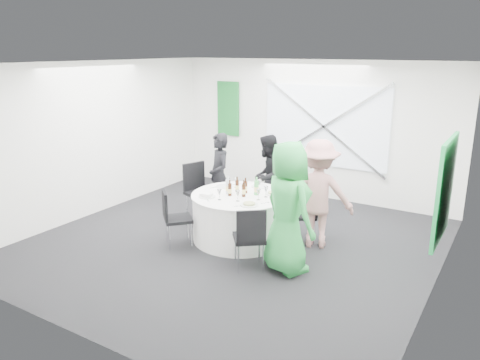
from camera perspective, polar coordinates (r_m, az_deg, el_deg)
The scene contains 48 objects.
floor at distance 7.57m, azimuth -0.80°, elevation -7.66°, with size 6.00×6.00×0.00m, color black.
ceiling at distance 6.95m, azimuth -0.89°, elevation 14.04°, with size 6.00×6.00×0.00m, color white.
wall_back at distance 9.75m, azimuth 8.69°, elevation 6.10°, with size 6.00×6.00×0.00m, color white.
wall_front at distance 4.97m, azimuth -19.76°, elevation -4.14°, with size 6.00×6.00×0.00m, color white.
wall_left at distance 9.06m, azimuth -17.14°, elevation 4.85°, with size 6.00×6.00×0.00m, color white.
wall_right at distance 6.12m, azimuth 23.61°, elevation -0.84°, with size 6.00×6.00×0.00m, color white.
window_panel at distance 9.58m, azimuth 10.28°, elevation 6.47°, with size 2.60×0.03×1.60m, color silver.
window_brace_a at distance 9.55m, azimuth 10.19°, elevation 6.44°, with size 0.05×0.05×3.16m, color silver.
window_brace_b at distance 9.55m, azimuth 10.19°, elevation 6.44°, with size 0.05×0.05×3.16m, color silver.
green_banner at distance 10.59m, azimuth -1.45°, elevation 8.68°, with size 0.55×0.04×1.20m, color #136123.
green_sign at distance 6.76m, azimuth 23.69°, elevation -1.14°, with size 0.05×1.20×1.40m, color #198C40.
banquet_table at distance 7.59m, azimuth 0.00°, elevation -4.51°, with size 1.56×1.56×0.76m.
chair_back at distance 8.37m, azimuth 4.10°, elevation -1.23°, with size 0.46×0.47×0.96m.
chair_back_left at distance 8.45m, azimuth -5.15°, elevation -0.80°, with size 0.61×0.60×1.03m.
chair_back_right at distance 7.58m, azimuth 8.38°, elevation -3.70°, with size 0.54×0.54×0.87m.
chair_front_right at distance 6.46m, azimuth 1.23°, elevation -6.63°, with size 0.60×0.60×0.94m.
chair_front_left at distance 7.33m, azimuth -8.21°, elevation -4.13°, with size 0.59×0.59×0.91m.
person_man_back_left at distance 8.43m, azimuth -2.54°, elevation 0.45°, with size 0.57×0.38×1.57m, color black.
person_man_back at distance 8.46m, azimuth 3.32°, elevation 0.39°, with size 0.75×0.41×1.53m, color black.
person_woman_pink at distance 7.29m, azimuth 9.48°, elevation -1.68°, with size 1.10×0.51×1.70m, color tan.
person_woman_green at distance 6.39m, azimuth 5.85°, elevation -3.39°, with size 0.90×0.59×1.84m, color green.
plate_back at distance 7.87m, azimuth 2.40°, elevation -0.79°, with size 0.28×0.28×0.01m.
plate_back_left at distance 7.87m, azimuth -1.98°, elevation -0.78°, with size 0.26×0.26×0.01m.
plate_back_right at distance 7.49m, azimuth 4.08°, elevation -1.63°, with size 0.25×0.25×0.04m.
plate_front_right at distance 6.95m, azimuth 1.13°, elevation -2.98°, with size 0.27×0.27×0.04m.
plate_front_left at distance 7.35m, azimuth -4.04°, elevation -2.02°, with size 0.26×0.26×0.01m.
napkin at distance 7.33m, azimuth -4.15°, elevation -1.81°, with size 0.18×0.12×0.05m, color white.
beer_bottle_a at distance 7.57m, azimuth -0.35°, elevation -0.75°, with size 0.06×0.06×0.26m.
beer_bottle_b at distance 7.51m, azimuth 0.68°, elevation -0.89°, with size 0.06×0.06×0.25m.
beer_bottle_c at distance 7.32m, azimuth 0.45°, elevation -1.27°, with size 0.06×0.06×0.27m.
beer_bottle_d at distance 7.37m, azimuth -1.25°, elevation -1.20°, with size 0.06×0.06×0.26m.
green_water_bottle at distance 7.42m, azimuth 2.01°, elevation -0.97°, with size 0.08×0.08×0.29m.
clear_water_bottle at distance 7.47m, azimuth -1.46°, elevation -0.85°, with size 0.08×0.08×0.29m.
wine_glass_a at distance 7.10m, azimuth -0.28°, elevation -1.64°, with size 0.07×0.07×0.17m.
wine_glass_b at distance 7.17m, azimuth -2.53°, elevation -1.49°, with size 0.07×0.07×0.17m.
wine_glass_c at distance 7.31m, azimuth 3.18°, elevation -1.15°, with size 0.07×0.07×0.17m.
wine_glass_d at distance 7.17m, azimuth 2.26°, elevation -1.47°, with size 0.07×0.07×0.17m.
wine_glass_e at distance 7.78m, azimuth -1.46°, elevation -0.09°, with size 0.07×0.07×0.17m.
wine_glass_f at distance 7.81m, azimuth -0.52°, elevation -0.02°, with size 0.07×0.07×0.17m.
wine_glass_g at distance 7.68m, azimuth 2.39°, elevation -0.29°, with size 0.07×0.07×0.17m.
fork_a at distance 7.28m, azimuth 4.22°, elevation -2.25°, with size 0.01×0.15×0.01m, color silver.
knife_a at distance 7.59m, azimuth 4.26°, elevation -1.48°, with size 0.01×0.15×0.01m, color silver.
fork_b at distance 8.01m, azimuth -0.42°, elevation -0.51°, with size 0.01×0.15×0.01m, color silver.
knife_b at distance 7.83m, azimuth -3.19°, elevation -0.92°, with size 0.01×0.15×0.01m, color silver.
fork_c at distance 6.92m, azimuth -0.19°, elevation -3.19°, with size 0.01×0.15×0.01m, color silver.
knife_c at distance 7.06m, azimuth 3.06°, elevation -2.82°, with size 0.01×0.15×0.01m, color silver.
fork_d at distance 7.52m, azimuth -4.38°, elevation -1.66°, with size 0.01×0.15×0.01m, color silver.
knife_d at distance 7.20m, azimuth -3.96°, elevation -2.45°, with size 0.01×0.15×0.01m, color silver.
Camera 1 is at (3.72, -5.86, 3.02)m, focal length 35.00 mm.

